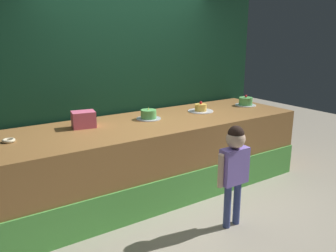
# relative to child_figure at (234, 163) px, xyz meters

# --- Properties ---
(ground_plane) EXTENTS (12.00, 12.00, 0.00)m
(ground_plane) POSITION_rel_child_figure_xyz_m (-0.22, 0.60, -0.70)
(ground_plane) COLOR #ADA38E
(stage_platform) EXTENTS (3.86, 1.20, 0.91)m
(stage_platform) POSITION_rel_child_figure_xyz_m (-0.22, 1.19, -0.25)
(stage_platform) COLOR #9E6B38
(stage_platform) RESTS_ON ground_plane
(curtain_backdrop) EXTENTS (4.41, 0.08, 3.16)m
(curtain_backdrop) POSITION_rel_child_figure_xyz_m (-0.22, 1.89, 0.88)
(curtain_backdrop) COLOR #113823
(curtain_backdrop) RESTS_ON ground_plane
(child_figure) EXTENTS (0.42, 0.19, 1.08)m
(child_figure) POSITION_rel_child_figure_xyz_m (0.00, 0.00, 0.00)
(child_figure) COLOR #3F4C8C
(child_figure) RESTS_ON ground_plane
(pink_box) EXTENTS (0.29, 0.24, 0.19)m
(pink_box) POSITION_rel_child_figure_xyz_m (-1.04, 1.38, 0.30)
(pink_box) COLOR #ED648A
(pink_box) RESTS_ON stage_platform
(donut) EXTENTS (0.13, 0.13, 0.03)m
(donut) POSITION_rel_child_figure_xyz_m (-1.86, 1.26, 0.22)
(donut) COLOR beige
(donut) RESTS_ON stage_platform
(cake_left) EXTENTS (0.31, 0.31, 0.16)m
(cake_left) POSITION_rel_child_figure_xyz_m (-0.22, 1.32, 0.26)
(cake_left) COLOR silver
(cake_left) RESTS_ON stage_platform
(cake_center) EXTENTS (0.35, 0.35, 0.14)m
(cake_center) POSITION_rel_child_figure_xyz_m (0.60, 1.30, 0.25)
(cake_center) COLOR silver
(cake_center) RESTS_ON stage_platform
(cake_right) EXTENTS (0.31, 0.31, 0.16)m
(cake_right) POSITION_rel_child_figure_xyz_m (1.42, 1.25, 0.26)
(cake_right) COLOR silver
(cake_right) RESTS_ON stage_platform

